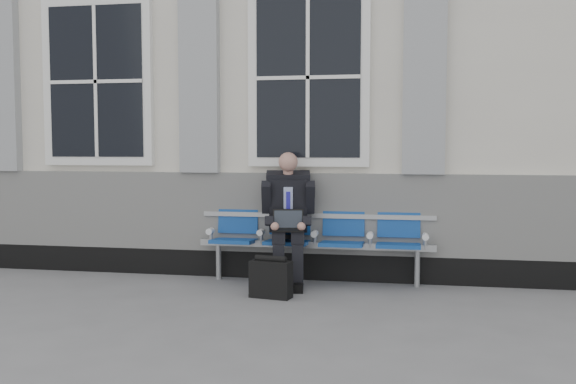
# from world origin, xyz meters

# --- Properties ---
(ground) EXTENTS (70.00, 70.00, 0.00)m
(ground) POSITION_xyz_m (0.00, 0.00, 0.00)
(ground) COLOR slate
(ground) RESTS_ON ground
(station_building) EXTENTS (14.40, 4.40, 4.49)m
(station_building) POSITION_xyz_m (-0.02, 3.47, 2.22)
(station_building) COLOR silver
(station_building) RESTS_ON ground
(bench) EXTENTS (2.60, 0.47, 0.91)m
(bench) POSITION_xyz_m (0.45, 1.32, 0.55)
(bench) COLOR #9EA0A3
(bench) RESTS_ON ground
(businessman) EXTENTS (0.62, 0.82, 1.44)m
(businessman) POSITION_xyz_m (0.17, 1.19, 0.77)
(businessman) COLOR black
(businessman) RESTS_ON ground
(briefcase) EXTENTS (0.43, 0.24, 0.42)m
(briefcase) POSITION_xyz_m (0.12, 0.54, 0.19)
(briefcase) COLOR black
(briefcase) RESTS_ON ground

